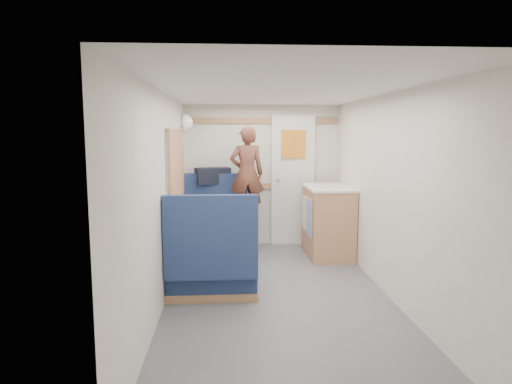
{
  "coord_description": "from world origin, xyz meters",
  "views": [
    {
      "loc": [
        -0.49,
        -4.25,
        1.63
      ],
      "look_at": [
        -0.17,
        0.9,
        0.94
      ],
      "focal_mm": 32.0,
      "sensor_mm": 36.0,
      "label": 1
    }
  ],
  "objects": [
    {
      "name": "wall_back",
      "position": [
        0.0,
        2.25,
        1.0
      ],
      "size": [
        2.2,
        0.02,
        2.0
      ],
      "primitive_type": "cube",
      "color": "silver",
      "rests_on": "floor"
    },
    {
      "name": "dinette_table",
      "position": [
        -0.65,
        1.0,
        0.57
      ],
      "size": [
        0.62,
        0.92,
        0.72
      ],
      "color": "white",
      "rests_on": "floor"
    },
    {
      "name": "oak_trim_low",
      "position": [
        0.0,
        2.23,
        0.85
      ],
      "size": [
        2.15,
        0.02,
        0.08
      ],
      "primitive_type": "cube",
      "color": "#A56C4A",
      "rests_on": "wall_back"
    },
    {
      "name": "cheese_block",
      "position": [
        -0.53,
        0.85,
        0.76
      ],
      "size": [
        0.11,
        0.07,
        0.03
      ],
      "primitive_type": "cube",
      "rotation": [
        0.0,
        0.0,
        0.16
      ],
      "color": "#F2D78B",
      "rests_on": "tray"
    },
    {
      "name": "dome_light",
      "position": [
        -1.04,
        1.85,
        1.75
      ],
      "size": [
        0.2,
        0.2,
        0.2
      ],
      "primitive_type": "sphere",
      "color": "white",
      "rests_on": "wall_left"
    },
    {
      "name": "ceiling",
      "position": [
        0.0,
        0.0,
        2.0
      ],
      "size": [
        4.5,
        4.5,
        0.0
      ],
      "primitive_type": "plane",
      "rotation": [
        3.14,
        0.0,
        0.0
      ],
      "color": "silver",
      "rests_on": "wall_back"
    },
    {
      "name": "tumbler_left",
      "position": [
        -0.86,
        0.68,
        0.78
      ],
      "size": [
        0.07,
        0.07,
        0.11
      ],
      "primitive_type": "cylinder",
      "color": "silver",
      "rests_on": "dinette_table"
    },
    {
      "name": "floor",
      "position": [
        0.0,
        0.0,
        0.0
      ],
      "size": [
        4.5,
        4.5,
        0.0
      ],
      "primitive_type": "plane",
      "color": "#515156",
      "rests_on": "ground"
    },
    {
      "name": "bench_near",
      "position": [
        -0.65,
        0.14,
        0.3
      ],
      "size": [
        0.9,
        0.59,
        1.05
      ],
      "color": "#171C49",
      "rests_on": "floor"
    },
    {
      "name": "duffel_bag",
      "position": [
        -0.69,
        2.12,
        1.01
      ],
      "size": [
        0.52,
        0.36,
        0.23
      ],
      "primitive_type": "cube",
      "rotation": [
        0.0,
        0.0,
        0.31
      ],
      "color": "black",
      "rests_on": "ledge"
    },
    {
      "name": "ledge",
      "position": [
        -0.65,
        2.12,
        0.88
      ],
      "size": [
        0.9,
        0.14,
        0.04
      ],
      "primitive_type": "cube",
      "color": "#A56C4A",
      "rests_on": "bench_far"
    },
    {
      "name": "bread_loaf",
      "position": [
        -0.51,
        1.38,
        0.77
      ],
      "size": [
        0.17,
        0.24,
        0.09
      ],
      "primitive_type": "cube",
      "rotation": [
        0.0,
        0.0,
        0.24
      ],
      "color": "brown",
      "rests_on": "dinette_table"
    },
    {
      "name": "bench_far",
      "position": [
        -0.65,
        1.86,
        0.3
      ],
      "size": [
        0.9,
        0.59,
        1.05
      ],
      "color": "#171C49",
      "rests_on": "floor"
    },
    {
      "name": "beer_glass",
      "position": [
        -0.52,
        0.99,
        0.77
      ],
      "size": [
        0.06,
        0.06,
        0.09
      ],
      "primitive_type": "cylinder",
      "color": "brown",
      "rests_on": "dinette_table"
    },
    {
      "name": "wall_right",
      "position": [
        1.1,
        0.0,
        1.0
      ],
      "size": [
        0.02,
        4.5,
        2.0
      ],
      "primitive_type": "cube",
      "color": "silver",
      "rests_on": "floor"
    },
    {
      "name": "orange_fruit",
      "position": [
        -0.43,
        0.81,
        0.77
      ],
      "size": [
        0.07,
        0.07,
        0.07
      ],
      "primitive_type": "sphere",
      "color": "orange",
      "rests_on": "tray"
    },
    {
      "name": "wine_glass",
      "position": [
        -0.62,
        1.1,
        0.84
      ],
      "size": [
        0.08,
        0.08,
        0.17
      ],
      "color": "white",
      "rests_on": "dinette_table"
    },
    {
      "name": "salt_grinder",
      "position": [
        -0.69,
        1.11,
        0.77
      ],
      "size": [
        0.04,
        0.04,
        0.09
      ],
      "primitive_type": "cylinder",
      "color": "white",
      "rests_on": "dinette_table"
    },
    {
      "name": "tray",
      "position": [
        -0.58,
        0.89,
        0.73
      ],
      "size": [
        0.29,
        0.36,
        0.02
      ],
      "primitive_type": "cube",
      "rotation": [
        0.0,
        0.0,
        0.1
      ],
      "color": "silver",
      "rests_on": "dinette_table"
    },
    {
      "name": "pepper_grinder",
      "position": [
        -0.57,
        1.14,
        0.77
      ],
      "size": [
        0.04,
        0.04,
        0.11
      ],
      "primitive_type": "cylinder",
      "color": "black",
      "rests_on": "dinette_table"
    },
    {
      "name": "oak_trim_high",
      "position": [
        0.0,
        2.23,
        1.78
      ],
      "size": [
        2.15,
        0.02,
        0.08
      ],
      "primitive_type": "cube",
      "color": "#A56C4A",
      "rests_on": "wall_back"
    },
    {
      "name": "rear_door",
      "position": [
        0.45,
        2.22,
        0.97
      ],
      "size": [
        0.62,
        0.12,
        1.86
      ],
      "color": "white",
      "rests_on": "wall_back"
    },
    {
      "name": "galley_counter",
      "position": [
        0.82,
        1.55,
        0.47
      ],
      "size": [
        0.57,
        0.92,
        0.92
      ],
      "color": "#A56C4A",
      "rests_on": "floor"
    },
    {
      "name": "person",
      "position": [
        -0.23,
        1.78,
        1.07
      ],
      "size": [
        0.48,
        0.34,
        1.25
      ],
      "primitive_type": "imported",
      "rotation": [
        0.0,
        0.0,
        3.24
      ],
      "color": "brown",
      "rests_on": "bench_far"
    },
    {
      "name": "side_window",
      "position": [
        -1.08,
        1.0,
        1.25
      ],
      "size": [
        0.04,
        1.3,
        0.72
      ],
      "primitive_type": "cube",
      "color": "#9DAC92",
      "rests_on": "wall_left"
    },
    {
      "name": "wall_left",
      "position": [
        -1.1,
        0.0,
        1.0
      ],
      "size": [
        0.02,
        4.5,
        2.0
      ],
      "primitive_type": "cube",
      "color": "silver",
      "rests_on": "floor"
    }
  ]
}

